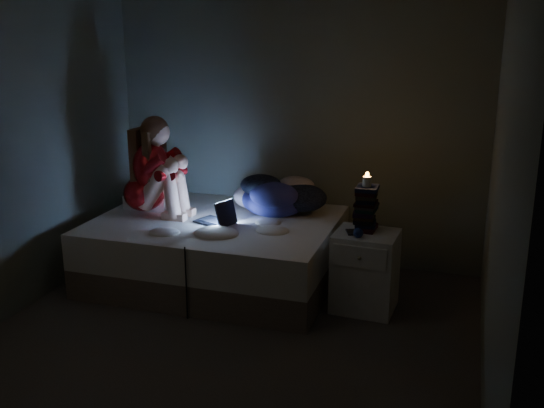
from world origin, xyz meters
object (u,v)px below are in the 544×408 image
at_px(laptop, 214,210).
at_px(phone, 351,232).
at_px(bed, 216,250).
at_px(woman, 143,165).
at_px(candle, 367,181).
at_px(nightstand, 365,271).

height_order(laptop, phone, laptop).
relative_size(bed, woman, 2.31).
height_order(woman, phone, woman).
xyz_separation_m(laptop, candle, (1.33, -0.02, 0.37)).
bearing_deg(bed, nightstand, -7.89).
relative_size(woman, candle, 11.42).
bearing_deg(candle, phone, -126.64).
bearing_deg(nightstand, woman, 178.51).
bearing_deg(laptop, nightstand, 17.32).
relative_size(nightstand, candle, 8.21).
bearing_deg(nightstand, candle, 114.54).
distance_m(candle, phone, 0.43).
height_order(woman, nightstand, woman).
bearing_deg(candle, nightstand, -68.73).
bearing_deg(bed, woman, -178.42).
bearing_deg(bed, candle, -5.12).
distance_m(woman, laptop, 0.80).
height_order(bed, woman, woman).
distance_m(nightstand, candle, 0.74).
relative_size(candle, phone, 0.57).
xyz_separation_m(woman, phone, (1.96, -0.22, -0.37)).
distance_m(bed, nightstand, 1.40).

